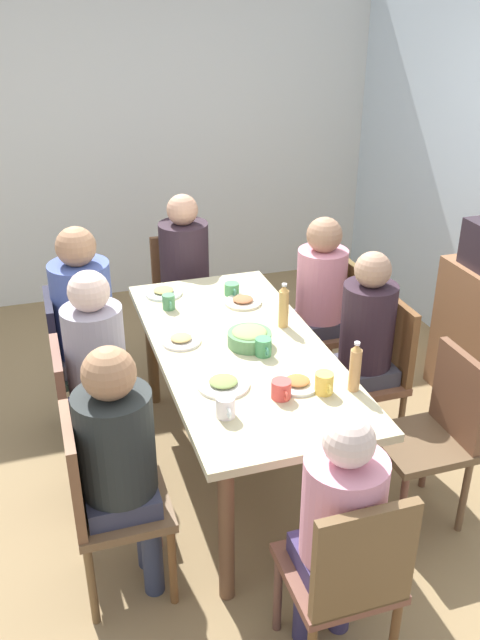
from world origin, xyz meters
TOP-DOWN VIEW (x-y plane):
  - ground_plane at (0.00, 0.00)m, footprint 6.22×6.22m
  - wall_left at (-2.65, 0.00)m, footprint 0.12×4.12m
  - dining_table at (0.00, 0.00)m, footprint 1.83×0.84m
  - chair_0 at (0.61, 0.80)m, footprint 0.40×0.40m
  - chair_1 at (-0.61, 0.80)m, footprint 0.40×0.40m
  - person_1 at (-0.61, 0.71)m, footprint 0.31×0.31m
  - chair_2 at (1.29, 0.00)m, footprint 0.40×0.40m
  - person_2 at (1.20, 0.00)m, footprint 0.30×0.30m
  - chair_3 at (0.00, -0.80)m, footprint 0.40×0.40m
  - person_3 at (0.00, -0.71)m, footprint 0.30×0.30m
  - chair_4 at (0.61, -0.80)m, footprint 0.40×0.40m
  - person_4 at (0.61, -0.71)m, footprint 0.32×0.32m
  - chair_5 at (0.00, 0.80)m, footprint 0.40×0.40m
  - person_5 at (-0.00, 0.71)m, footprint 0.30×0.30m
  - chair_6 at (-0.61, -0.80)m, footprint 0.40×0.40m
  - person_6 at (-0.61, -0.71)m, footprint 0.33×0.33m
  - chair_7 at (-1.29, 0.00)m, footprint 0.40×0.40m
  - person_7 at (-1.20, 0.00)m, footprint 0.32×0.32m
  - plate_0 at (-0.13, -0.28)m, footprint 0.20×0.20m
  - plate_1 at (-0.48, 0.17)m, footprint 0.21×0.21m
  - plate_2 at (0.43, 0.14)m, footprint 0.21×0.21m
  - plate_3 at (0.34, -0.19)m, footprint 0.24×0.24m
  - plate_4 at (-0.75, -0.24)m, footprint 0.22×0.22m
  - bowl_0 at (-0.00, 0.05)m, footprint 0.22×0.22m
  - cup_0 at (0.12, 0.08)m, footprint 0.12×0.08m
  - cup_1 at (0.52, 0.23)m, footprint 0.12×0.08m
  - cup_2 at (-0.54, -0.25)m, footprint 0.11×0.07m
  - cup_3 at (0.57, -0.24)m, footprint 0.12×0.08m
  - cup_4 at (0.50, 0.03)m, footprint 0.13×0.09m
  - cup_5 at (-0.62, 0.15)m, footprint 0.12×0.09m
  - bottle_0 at (0.54, 0.37)m, footprint 0.05×0.05m
  - bottle_1 at (-0.14, 0.29)m, footprint 0.05×0.05m

SIDE VIEW (x-z plane):
  - ground_plane at x=0.00m, z-range 0.00..0.00m
  - chair_0 at x=0.61m, z-range 0.06..0.96m
  - chair_1 at x=-0.61m, z-range 0.06..0.96m
  - chair_2 at x=1.29m, z-range 0.06..0.96m
  - chair_3 at x=0.00m, z-range 0.06..0.96m
  - chair_4 at x=0.61m, z-range 0.06..0.96m
  - chair_5 at x=0.00m, z-range 0.06..0.96m
  - chair_6 at x=-0.61m, z-range 0.06..0.96m
  - chair_7 at x=-1.29m, z-range 0.06..0.96m
  - dining_table at x=0.00m, z-range 0.29..1.07m
  - person_2 at x=1.20m, z-range 0.11..1.26m
  - person_5 at x=0.00m, z-range 0.11..1.32m
  - person_1 at x=-0.61m, z-range 0.12..1.32m
  - person_4 at x=0.61m, z-range 0.13..1.34m
  - person_7 at x=-1.20m, z-range 0.13..1.36m
  - person_3 at x=0.00m, z-range 0.11..1.39m
  - person_6 at x=-0.61m, z-range 0.13..1.42m
  - plate_1 at x=-0.48m, z-range 0.77..0.81m
  - plate_3 at x=0.34m, z-range 0.77..0.81m
  - plate_4 at x=-0.75m, z-range 0.77..0.81m
  - plate_0 at x=-0.13m, z-range 0.77..0.81m
  - plate_2 at x=0.43m, z-range 0.77..0.81m
  - cup_5 at x=-0.62m, z-range 0.78..0.85m
  - cup_4 at x=0.50m, z-range 0.78..0.86m
  - cup_2 at x=-0.54m, z-range 0.78..0.86m
  - bowl_0 at x=0.00m, z-range 0.78..0.87m
  - cup_0 at x=0.12m, z-range 0.78..0.87m
  - cup_3 at x=0.57m, z-range 0.78..0.87m
  - cup_1 at x=0.52m, z-range 0.78..0.88m
  - bottle_0 at x=0.54m, z-range 0.77..1.02m
  - bottle_1 at x=-0.14m, z-range 0.77..1.02m
  - wall_left at x=-2.65m, z-range 0.00..2.60m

